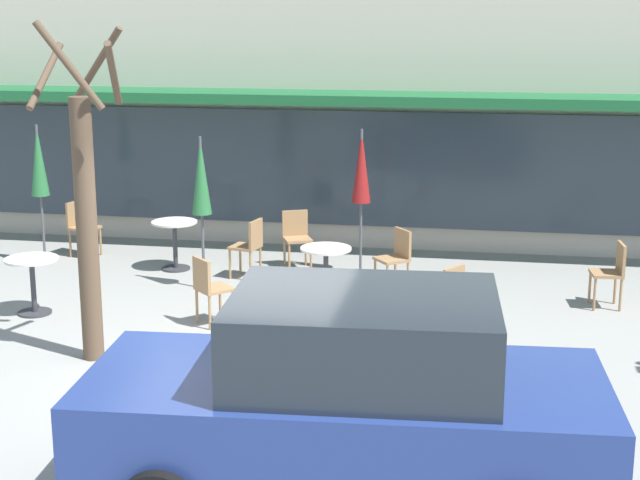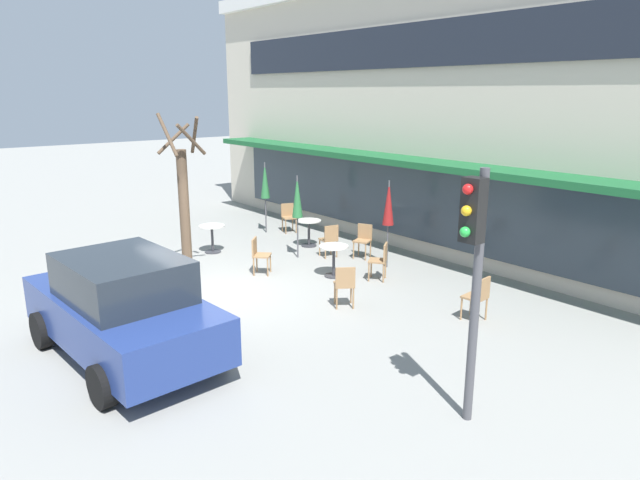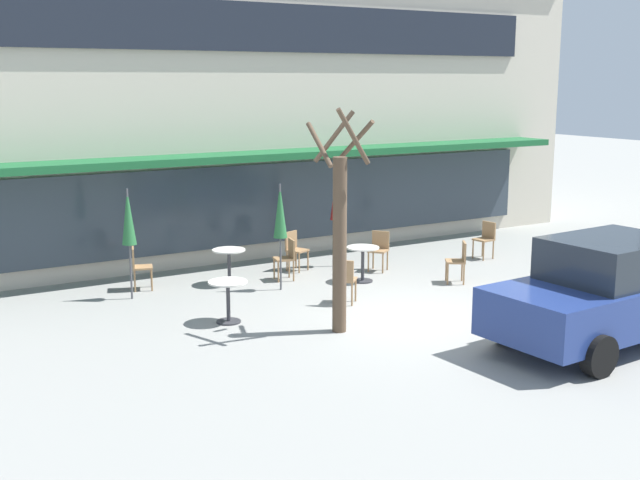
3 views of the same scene
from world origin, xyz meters
TOP-DOWN VIEW (x-y plane):
  - ground_plane at (0.00, 0.00)m, footprint 80.00×80.00m
  - building_facade at (0.00, 9.97)m, footprint 19.05×9.10m
  - cafe_table_near_wall at (0.54, 2.87)m, footprint 0.70×0.70m
  - cafe_table_streetside at (-2.02, 4.12)m, footprint 0.70×0.70m
  - cafe_table_by_tree at (-3.16, 1.65)m, footprint 0.70×0.70m
  - patio_umbrella_green_folded at (0.82, 4.39)m, footprint 0.28×0.28m
  - patio_umbrella_cream_folded at (-1.29, 3.18)m, footprint 0.28×0.28m
  - patio_umbrella_corner_open at (-4.15, 4.08)m, footprint 0.28×0.28m
  - cafe_chair_0 at (-3.79, 4.68)m, footprint 0.50×0.50m
  - cafe_chair_1 at (-0.74, 1.60)m, footprint 0.57×0.57m
  - cafe_chair_2 at (-0.77, 3.85)m, footprint 0.48×0.48m
  - cafe_chair_3 at (2.24, 1.73)m, footprint 0.56×0.56m
  - cafe_chair_4 at (4.37, 3.25)m, footprint 0.44×0.44m
  - cafe_chair_5 at (-0.20, 4.53)m, footprint 0.53×0.53m
  - cafe_chair_6 at (1.44, 3.55)m, footprint 0.56×0.56m
  - parked_sedan at (1.65, -2.58)m, footprint 4.30×2.21m
  - street_tree at (-1.73, 0.21)m, footprint 0.95×0.91m

SIDE VIEW (x-z plane):
  - ground_plane at x=0.00m, z-range 0.00..0.00m
  - cafe_table_near_wall at x=0.54m, z-range 0.14..0.90m
  - cafe_table_streetside at x=-2.02m, z-range 0.14..0.90m
  - cafe_table_by_tree at x=-3.16m, z-range 0.14..0.90m
  - cafe_chair_0 at x=-3.79m, z-range 0.08..0.97m
  - cafe_chair_1 at x=-0.74m, z-range 0.08..0.97m
  - cafe_chair_2 at x=-0.77m, z-range 0.08..0.97m
  - cafe_chair_3 at x=2.24m, z-range 0.08..0.97m
  - cafe_chair_4 at x=4.37m, z-range 0.08..0.97m
  - cafe_chair_5 at x=-0.20m, z-range 0.08..0.97m
  - cafe_chair_6 at x=1.44m, z-range 0.08..0.97m
  - parked_sedan at x=1.65m, z-range 0.00..1.76m
  - patio_umbrella_green_folded at x=0.82m, z-range 0.53..2.73m
  - patio_umbrella_cream_folded at x=-1.29m, z-range 0.53..2.73m
  - patio_umbrella_corner_open at x=-4.15m, z-range 0.53..2.73m
  - street_tree at x=-1.73m, z-range -0.17..3.66m
  - building_facade at x=0.00m, z-range 0.00..7.55m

